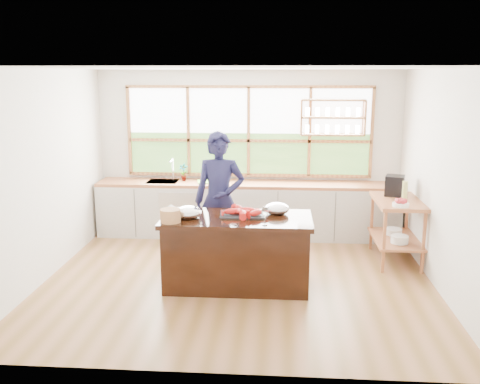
# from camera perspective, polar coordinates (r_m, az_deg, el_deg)

# --- Properties ---
(ground_plane) EXTENTS (5.00, 5.00, 0.00)m
(ground_plane) POSITION_cam_1_polar(r_m,az_deg,el_deg) (7.09, -0.19, -9.30)
(ground_plane) COLOR #97643F
(room_shell) EXTENTS (5.02, 4.52, 2.71)m
(room_shell) POSITION_cam_1_polar(r_m,az_deg,el_deg) (7.15, 0.31, 5.41)
(room_shell) COLOR silver
(room_shell) RESTS_ON ground_plane
(back_counter) EXTENTS (4.90, 0.63, 0.90)m
(back_counter) POSITION_cam_1_polar(r_m,az_deg,el_deg) (8.79, 0.66, -1.83)
(back_counter) COLOR beige
(back_counter) RESTS_ON ground_plane
(right_shelf_unit) EXTENTS (0.62, 1.10, 0.90)m
(right_shelf_unit) POSITION_cam_1_polar(r_m,az_deg,el_deg) (7.90, 16.38, -2.89)
(right_shelf_unit) COLOR #A25731
(right_shelf_unit) RESTS_ON ground_plane
(island) EXTENTS (1.85, 0.90, 0.90)m
(island) POSITION_cam_1_polar(r_m,az_deg,el_deg) (6.75, -0.32, -6.36)
(island) COLOR black
(island) RESTS_ON ground_plane
(cook) EXTENTS (0.69, 0.45, 1.88)m
(cook) POSITION_cam_1_polar(r_m,az_deg,el_deg) (7.30, -2.19, -0.91)
(cook) COLOR #161637
(cook) RESTS_ON ground_plane
(potted_plant) EXTENTS (0.17, 0.14, 0.29)m
(potted_plant) POSITION_cam_1_polar(r_m,az_deg,el_deg) (8.85, -6.06, 2.11)
(potted_plant) COLOR slate
(potted_plant) RESTS_ON back_counter
(cutting_board) EXTENTS (0.45, 0.37, 0.01)m
(cutting_board) POSITION_cam_1_polar(r_m,az_deg,el_deg) (8.75, -3.23, 1.12)
(cutting_board) COLOR #73CA41
(cutting_board) RESTS_ON back_counter
(espresso_machine) EXTENTS (0.33, 0.34, 0.29)m
(espresso_machine) POSITION_cam_1_polar(r_m,az_deg,el_deg) (8.07, 16.18, 0.66)
(espresso_machine) COLOR black
(espresso_machine) RESTS_ON right_shelf_unit
(wine_bottle) EXTENTS (0.09, 0.09, 0.30)m
(wine_bottle) POSITION_cam_1_polar(r_m,az_deg,el_deg) (7.68, 17.16, 0.03)
(wine_bottle) COLOR #B7BB62
(wine_bottle) RESTS_ON right_shelf_unit
(fruit_bowl) EXTENTS (0.22, 0.22, 0.11)m
(fruit_bowl) POSITION_cam_1_polar(r_m,az_deg,el_deg) (7.44, 16.78, -1.15)
(fruit_bowl) COLOR white
(fruit_bowl) RESTS_ON right_shelf_unit
(slate_board) EXTENTS (0.58, 0.44, 0.02)m
(slate_board) POSITION_cam_1_polar(r_m,az_deg,el_deg) (6.70, 0.20, -2.43)
(slate_board) COLOR black
(slate_board) RESTS_ON island
(lobster_pile) EXTENTS (0.52, 0.48, 0.08)m
(lobster_pile) POSITION_cam_1_polar(r_m,az_deg,el_deg) (6.65, 0.38, -2.09)
(lobster_pile) COLOR red
(lobster_pile) RESTS_ON slate_board
(mixing_bowl_left) EXTENTS (0.33, 0.33, 0.16)m
(mixing_bowl_left) POSITION_cam_1_polar(r_m,az_deg,el_deg) (6.59, -5.52, -2.18)
(mixing_bowl_left) COLOR silver
(mixing_bowl_left) RESTS_ON island
(mixing_bowl_right) EXTENTS (0.31, 0.31, 0.15)m
(mixing_bowl_right) POSITION_cam_1_polar(r_m,az_deg,el_deg) (6.77, 3.97, -1.78)
(mixing_bowl_right) COLOR silver
(mixing_bowl_right) RESTS_ON island
(wine_glass) EXTENTS (0.08, 0.08, 0.22)m
(wine_glass) POSITION_cam_1_polar(r_m,az_deg,el_deg) (6.24, 2.68, -2.12)
(wine_glass) COLOR silver
(wine_glass) RESTS_ON island
(wicker_basket) EXTENTS (0.25, 0.25, 0.16)m
(wicker_basket) POSITION_cam_1_polar(r_m,az_deg,el_deg) (6.44, -7.43, -2.52)
(wicker_basket) COLOR #AD7944
(wicker_basket) RESTS_ON island
(parchment_roll) EXTENTS (0.23, 0.30, 0.08)m
(parchment_roll) POSITION_cam_1_polar(r_m,az_deg,el_deg) (6.83, -6.96, -1.95)
(parchment_roll) COLOR silver
(parchment_roll) RESTS_ON island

